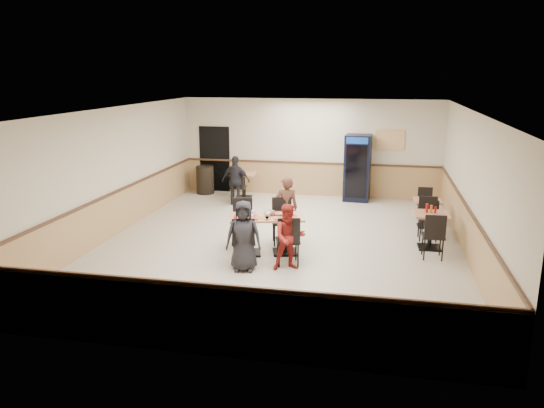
% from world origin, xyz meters
% --- Properties ---
extents(ground, '(10.00, 10.00, 0.00)m').
position_xyz_m(ground, '(0.00, 0.00, 0.00)').
color(ground, beige).
rests_on(ground, ground).
extents(room_shell, '(10.00, 10.00, 10.00)m').
position_xyz_m(room_shell, '(1.78, 2.55, 0.58)').
color(room_shell, silver).
rests_on(room_shell, ground).
extents(main_table, '(1.71, 1.16, 0.83)m').
position_xyz_m(main_table, '(-0.17, -0.72, 0.55)').
color(main_table, black).
rests_on(main_table, ground).
extents(main_chairs, '(1.81, 2.12, 1.06)m').
position_xyz_m(main_chairs, '(-0.22, -0.73, 0.53)').
color(main_chairs, black).
rests_on(main_chairs, ground).
extents(diner_woman_left, '(0.75, 0.55, 1.40)m').
position_xyz_m(diner_woman_left, '(-0.40, -1.76, 0.70)').
color(diner_woman_left, black).
rests_on(diner_woman_left, ground).
extents(diner_woman_right, '(0.77, 0.69, 1.32)m').
position_xyz_m(diner_woman_right, '(0.46, -1.53, 0.66)').
color(diner_woman_right, maroon).
rests_on(diner_woman_right, ground).
extents(diner_man_opposite, '(0.63, 0.51, 1.49)m').
position_xyz_m(diner_man_opposite, '(0.07, 0.33, 0.75)').
color(diner_man_opposite, brown).
rests_on(diner_man_opposite, ground).
extents(lone_diner, '(0.87, 0.42, 1.44)m').
position_xyz_m(lone_diner, '(-1.94, 3.32, 0.72)').
color(lone_diner, black).
rests_on(lone_diner, ground).
extents(tabletop_clutter, '(1.39, 0.94, 0.12)m').
position_xyz_m(tabletop_clutter, '(-0.20, -0.79, 0.86)').
color(tabletop_clutter, '#B40C0E').
rests_on(tabletop_clutter, main_table).
extents(side_table_near, '(0.77, 0.77, 0.80)m').
position_xyz_m(side_table_near, '(3.28, 0.34, 0.53)').
color(side_table_near, black).
rests_on(side_table_near, ground).
extents(side_table_near_chair_south, '(0.49, 0.49, 1.01)m').
position_xyz_m(side_table_near_chair_south, '(3.28, -0.29, 0.51)').
color(side_table_near_chair_south, black).
rests_on(side_table_near_chair_south, ground).
extents(side_table_near_chair_north, '(0.49, 0.49, 1.01)m').
position_xyz_m(side_table_near_chair_north, '(3.28, 0.98, 0.51)').
color(side_table_near_chair_north, black).
rests_on(side_table_near_chair_north, ground).
extents(side_table_far, '(0.69, 0.69, 0.70)m').
position_xyz_m(side_table_far, '(3.34, 2.05, 0.47)').
color(side_table_far, black).
rests_on(side_table_far, ground).
extents(side_table_far_chair_south, '(0.43, 0.43, 0.89)m').
position_xyz_m(side_table_far_chair_south, '(3.34, 1.49, 0.44)').
color(side_table_far_chair_south, black).
rests_on(side_table_far_chair_south, ground).
extents(side_table_far_chair_north, '(0.43, 0.43, 0.89)m').
position_xyz_m(side_table_far_chair_north, '(3.34, 2.61, 0.44)').
color(side_table_far_chair_north, black).
rests_on(side_table_far_chair_north, ground).
extents(condiment_caddy, '(0.23, 0.06, 0.20)m').
position_xyz_m(condiment_caddy, '(3.25, 0.39, 0.89)').
color(condiment_caddy, '#9D0C0B').
rests_on(condiment_caddy, side_table_near).
extents(back_table, '(0.77, 0.77, 0.78)m').
position_xyz_m(back_table, '(-1.94, 4.20, 0.52)').
color(back_table, black).
rests_on(back_table, ground).
extents(back_table_chair_lone, '(0.49, 0.49, 0.98)m').
position_xyz_m(back_table_chair_lone, '(-1.94, 3.58, 0.49)').
color(back_table_chair_lone, black).
rests_on(back_table_chair_lone, ground).
extents(pepsi_cooler, '(0.80, 0.80, 1.98)m').
position_xyz_m(pepsi_cooler, '(1.48, 4.59, 0.99)').
color(pepsi_cooler, black).
rests_on(pepsi_cooler, ground).
extents(trash_bin, '(0.56, 0.56, 0.88)m').
position_xyz_m(trash_bin, '(-3.30, 4.55, 0.44)').
color(trash_bin, black).
rests_on(trash_bin, ground).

